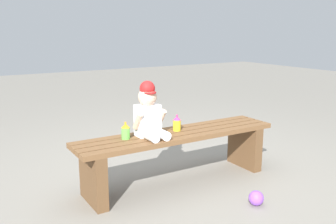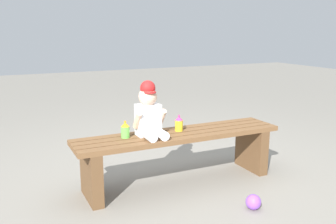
{
  "view_description": "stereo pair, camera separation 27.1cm",
  "coord_description": "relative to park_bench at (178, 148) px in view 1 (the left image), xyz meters",
  "views": [
    {
      "loc": [
        -1.49,
        -2.31,
        1.17
      ],
      "look_at": [
        -0.12,
        -0.05,
        0.58
      ],
      "focal_mm": 40.3,
      "sensor_mm": 36.0,
      "label": 1
    },
    {
      "loc": [
        -1.25,
        -2.44,
        1.17
      ],
      "look_at": [
        -0.12,
        -0.05,
        0.58
      ],
      "focal_mm": 40.3,
      "sensor_mm": 36.0,
      "label": 2
    }
  ],
  "objects": [
    {
      "name": "sippy_cup_left",
      "position": [
        -0.41,
        0.05,
        0.19
      ],
      "size": [
        0.06,
        0.06,
        0.12
      ],
      "color": "#66CC4C",
      "rests_on": "park_bench"
    },
    {
      "name": "sippy_cup_right",
      "position": [
        0.02,
        0.05,
        0.19
      ],
      "size": [
        0.06,
        0.06,
        0.12
      ],
      "color": "yellow",
      "rests_on": "park_bench"
    },
    {
      "name": "ground_plane",
      "position": [
        0.0,
        -0.0,
        -0.28
      ],
      "size": [
        16.0,
        16.0,
        0.0
      ],
      "primitive_type": "plane",
      "color": "gray"
    },
    {
      "name": "child_figure",
      "position": [
        -0.24,
        0.02,
        0.3
      ],
      "size": [
        0.23,
        0.27,
        0.4
      ],
      "color": "white",
      "rests_on": "park_bench"
    },
    {
      "name": "toy_ball",
      "position": [
        0.24,
        -0.6,
        -0.23
      ],
      "size": [
        0.1,
        0.1,
        0.1
      ],
      "primitive_type": "sphere",
      "color": "#8C4CCC",
      "rests_on": "ground_plane"
    },
    {
      "name": "park_bench",
      "position": [
        0.0,
        0.0,
        0.0
      ],
      "size": [
        1.61,
        0.35,
        0.4
      ],
      "color": "brown",
      "rests_on": "ground_plane"
    }
  ]
}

